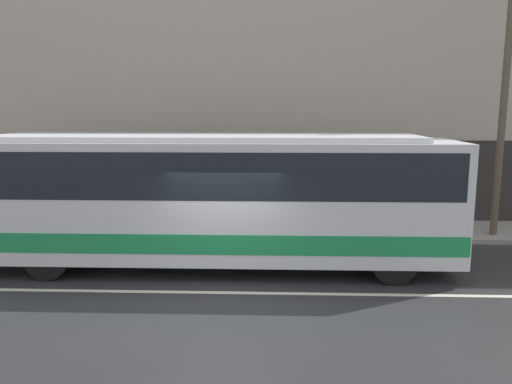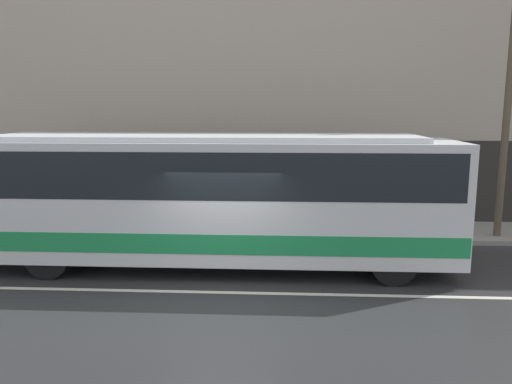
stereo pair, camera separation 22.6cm
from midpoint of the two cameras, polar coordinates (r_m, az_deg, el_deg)
ground_plane at (r=10.80m, az=-4.41°, el=-11.41°), size 60.00×60.00×0.00m
sidewalk at (r=15.77m, az=-2.28°, el=-4.29°), size 60.00×2.51×0.14m
building_facade at (r=16.77m, az=-2.04°, el=15.20°), size 60.00×0.35×11.38m
lane_stripe at (r=10.80m, az=-4.41°, el=-11.39°), size 54.00×0.14×0.01m
transit_bus at (r=12.08m, az=-6.23°, el=-0.19°), size 11.82×2.52×3.23m
utility_pole_near at (r=16.02m, az=26.18°, el=10.26°), size 0.20×0.20×8.35m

